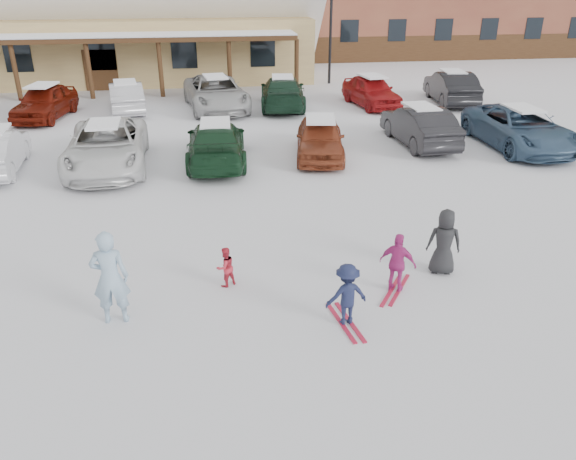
{
  "coord_description": "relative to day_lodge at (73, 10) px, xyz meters",
  "views": [
    {
      "loc": [
        -1.27,
        -9.94,
        6.13
      ],
      "look_at": [
        0.3,
        1.0,
        1.0
      ],
      "focal_mm": 35.0,
      "sensor_mm": 36.0,
      "label": 1
    }
  ],
  "objects": [
    {
      "name": "parked_car_4",
      "position": [
        11.62,
        -18.79,
        -3.24
      ],
      "size": [
        2.32,
        4.34,
        1.4
      ],
      "primitive_type": "imported",
      "rotation": [
        0.0,
        0.0,
        -0.17
      ],
      "color": "brown",
      "rests_on": "ground"
    },
    {
      "name": "parked_car_9",
      "position": [
        3.96,
        -10.47,
        -3.25
      ],
      "size": [
        2.14,
        4.4,
        1.39
      ],
      "primitive_type": "imported",
      "rotation": [
        0.0,
        0.0,
        3.31
      ],
      "color": "silver",
      "rests_on": "ground"
    },
    {
      "name": "day_lodge",
      "position": [
        0.0,
        0.0,
        0.0
      ],
      "size": [
        29.12,
        12.5,
        10.38
      ],
      "color": "tan",
      "rests_on": "ground"
    },
    {
      "name": "child_navy",
      "position": [
        10.1,
        -29.16,
        -3.32
      ],
      "size": [
        0.87,
        0.59,
        1.25
      ],
      "primitive_type": "imported",
      "rotation": [
        0.0,
        0.0,
        3.3
      ],
      "color": "#181E3E",
      "rests_on": "ground"
    },
    {
      "name": "parked_car_10",
      "position": [
        8.16,
        -10.61,
        -3.16
      ],
      "size": [
        3.34,
        5.95,
        1.57
      ],
      "primitive_type": "imported",
      "rotation": [
        0.0,
        0.0,
        0.14
      ],
      "color": "#B8B8B8",
      "rests_on": "ground"
    },
    {
      "name": "parked_car_6",
      "position": [
        19.27,
        -18.67,
        -3.19
      ],
      "size": [
        2.58,
        5.46,
        1.51
      ],
      "primitive_type": "imported",
      "rotation": [
        0.0,
        0.0,
        0.01
      ],
      "color": "#3B5774",
      "rests_on": "ground"
    },
    {
      "name": "parked_car_8",
      "position": [
        0.48,
        -11.36,
        -3.19
      ],
      "size": [
        2.47,
        4.63,
        1.5
      ],
      "primitive_type": "imported",
      "rotation": [
        0.0,
        0.0,
        -0.16
      ],
      "color": "#641308",
      "rests_on": "ground"
    },
    {
      "name": "parked_car_5",
      "position": [
        15.68,
        -17.75,
        -3.2
      ],
      "size": [
        1.8,
        4.57,
        1.48
      ],
      "primitive_type": "imported",
      "rotation": [
        0.0,
        0.0,
        3.19
      ],
      "color": "black",
      "rests_on": "ground"
    },
    {
      "name": "parked_car_11",
      "position": [
        11.36,
        -10.73,
        -3.2
      ],
      "size": [
        2.61,
        5.32,
        1.49
      ],
      "primitive_type": "imported",
      "rotation": [
        0.0,
        0.0,
        3.04
      ],
      "color": "#173423",
      "rests_on": "ground"
    },
    {
      "name": "parked_car_3",
      "position": [
        7.95,
        -18.93,
        -3.23
      ],
      "size": [
        2.15,
        4.96,
        1.42
      ],
      "primitive_type": "imported",
      "rotation": [
        0.0,
        0.0,
        3.11
      ],
      "color": "#15371F",
      "rests_on": "ground"
    },
    {
      "name": "adult_skier",
      "position": [
        5.74,
        -28.45,
        -3.0
      ],
      "size": [
        0.7,
        0.47,
        1.89
      ],
      "primitive_type": "imported",
      "rotation": [
        0.0,
        0.0,
        3.17
      ],
      "color": "#94B4CC",
      "rests_on": "ground"
    },
    {
      "name": "skis_child_navy",
      "position": [
        10.1,
        -29.16,
        -3.93
      ],
      "size": [
        0.42,
        1.41,
        0.03
      ],
      "primitive_type": "cube",
      "rotation": [
        0.0,
        0.0,
        3.3
      ],
      "color": "#AF1934",
      "rests_on": "ground"
    },
    {
      "name": "lamp_post",
      "position": [
        14.96,
        -4.64,
        -0.28
      ],
      "size": [
        0.5,
        0.25,
        6.51
      ],
      "color": "black",
      "rests_on": "ground"
    },
    {
      "name": "ground",
      "position": [
        9.0,
        -27.96,
        -3.94
      ],
      "size": [
        160.0,
        160.0,
        0.0
      ],
      "primitive_type": "plane",
      "color": "white",
      "rests_on": "ground"
    },
    {
      "name": "skis_child_magenta",
      "position": [
        11.41,
        -28.15,
        -3.93
      ],
      "size": [
        0.94,
        1.28,
        0.03
      ],
      "primitive_type": "cube",
      "rotation": [
        0.0,
        0.0,
        2.55
      ],
      "color": "#AF1934",
      "rests_on": "ground"
    },
    {
      "name": "toddler_red",
      "position": [
        7.9,
        -27.42,
        -3.5
      ],
      "size": [
        0.54,
        0.51,
        0.89
      ],
      "primitive_type": "imported",
      "rotation": [
        0.0,
        0.0,
        3.69
      ],
      "color": "red",
      "rests_on": "ground"
    },
    {
      "name": "parked_car_12",
      "position": [
        15.74,
        -10.92,
        -3.21
      ],
      "size": [
        2.37,
        4.51,
        1.46
      ],
      "primitive_type": "imported",
      "rotation": [
        0.0,
        0.0,
        0.16
      ],
      "color": "#A81618",
      "rests_on": "ground"
    },
    {
      "name": "child_magenta",
      "position": [
        11.41,
        -28.15,
        -3.29
      ],
      "size": [
        0.82,
        0.69,
        1.31
      ],
      "primitive_type": "imported",
      "rotation": [
        0.0,
        0.0,
        2.55
      ],
      "color": "#BD2E82",
      "rests_on": "ground"
    },
    {
      "name": "parked_car_2",
      "position": [
        4.29,
        -18.97,
        -3.18
      ],
      "size": [
        2.85,
        5.66,
        1.54
      ],
      "primitive_type": "imported",
      "rotation": [
        0.0,
        0.0,
        0.06
      ],
      "color": "white",
      "rests_on": "ground"
    },
    {
      "name": "parked_car_13",
      "position": [
        19.89,
        -10.82,
        -3.16
      ],
      "size": [
        2.21,
        4.94,
        1.57
      ],
      "primitive_type": "imported",
      "rotation": [
        0.0,
        0.0,
        3.02
      ],
      "color": "black",
      "rests_on": "ground"
    },
    {
      "name": "bystander_dark",
      "position": [
        12.66,
        -27.51,
        -3.2
      ],
      "size": [
        0.84,
        0.67,
        1.49
      ],
      "primitive_type": "imported",
      "rotation": [
        0.0,
        0.0,
        2.84
      ],
      "color": "black",
      "rests_on": "ground"
    }
  ]
}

